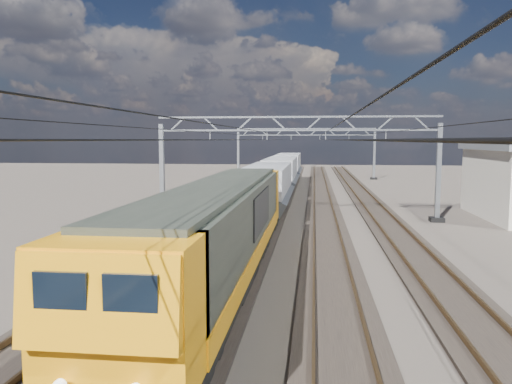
# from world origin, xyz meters

# --- Properties ---
(ground) EXTENTS (160.00, 160.00, 0.00)m
(ground) POSITION_xyz_m (0.00, 0.00, 0.00)
(ground) COLOR black
(ground) RESTS_ON ground
(track_outer_west) EXTENTS (2.60, 140.00, 0.30)m
(track_outer_west) POSITION_xyz_m (-6.00, 0.00, 0.07)
(track_outer_west) COLOR black
(track_outer_west) RESTS_ON ground
(track_loco) EXTENTS (2.60, 140.00, 0.30)m
(track_loco) POSITION_xyz_m (-2.00, 0.00, 0.07)
(track_loco) COLOR black
(track_loco) RESTS_ON ground
(track_inner_east) EXTENTS (2.60, 140.00, 0.30)m
(track_inner_east) POSITION_xyz_m (2.00, 0.00, 0.07)
(track_inner_east) COLOR black
(track_inner_east) RESTS_ON ground
(track_outer_east) EXTENTS (2.60, 140.00, 0.30)m
(track_outer_east) POSITION_xyz_m (6.00, 0.00, 0.07)
(track_outer_east) COLOR black
(track_outer_east) RESTS_ON ground
(catenary_gantry_mid) EXTENTS (19.90, 0.90, 7.11)m
(catenary_gantry_mid) POSITION_xyz_m (0.00, 4.00, 3.91)
(catenary_gantry_mid) COLOR gray
(catenary_gantry_mid) RESTS_ON ground
(catenary_gantry_far) EXTENTS (19.90, 0.90, 7.11)m
(catenary_gantry_far) POSITION_xyz_m (0.00, 40.00, 3.91)
(catenary_gantry_far) COLOR gray
(catenary_gantry_far) RESTS_ON ground
(overhead_wires) EXTENTS (12.03, 140.00, 0.53)m
(overhead_wires) POSITION_xyz_m (0.00, 8.00, 5.75)
(overhead_wires) COLOR black
(overhead_wires) RESTS_ON ground
(locomotive) EXTENTS (2.76, 21.10, 3.62)m
(locomotive) POSITION_xyz_m (-2.00, -13.30, 2.33)
(locomotive) COLOR black
(locomotive) RESTS_ON ground
(hopper_wagon_lead) EXTENTS (3.38, 13.00, 3.25)m
(hopper_wagon_lead) POSITION_xyz_m (-2.00, 4.40, 2.23)
(hopper_wagon_lead) COLOR black
(hopper_wagon_lead) RESTS_ON ground
(hopper_wagon_mid) EXTENTS (3.38, 13.00, 3.25)m
(hopper_wagon_mid) POSITION_xyz_m (-2.00, 18.60, 2.23)
(hopper_wagon_mid) COLOR black
(hopper_wagon_mid) RESTS_ON ground
(hopper_wagon_third) EXTENTS (3.38, 13.00, 3.25)m
(hopper_wagon_third) POSITION_xyz_m (-2.00, 32.80, 2.23)
(hopper_wagon_third) COLOR black
(hopper_wagon_third) RESTS_ON ground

